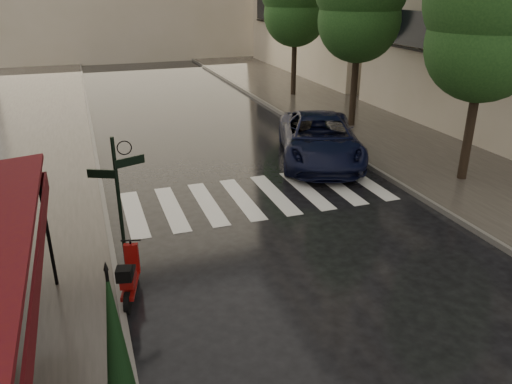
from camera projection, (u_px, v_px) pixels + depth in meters
ground at (214, 343)px, 8.89m from camera, size 120.00×120.00×0.00m
sidewalk_near at (7, 160)px, 17.93m from camera, size 6.00×60.00×0.12m
sidewalk_far at (366, 125)px, 22.44m from camera, size 5.50×60.00×0.12m
curb_near at (95, 151)px, 18.86m from camera, size 0.12×60.00×0.16m
curb_far at (309, 130)px, 21.58m from camera, size 0.12×60.00×0.16m
crosswalk at (258, 196)px, 15.01m from camera, size 7.85×3.20×0.01m
signpost at (119, 195)px, 10.43m from camera, size 1.17×0.29×3.10m
tree_near at (490, 7)px, 14.12m from camera, size 3.80×3.80×7.99m
scooter at (130, 277)px, 10.00m from camera, size 0.63×1.54×1.03m
parked_car at (319, 139)px, 17.81m from camera, size 4.46×6.37×1.62m
parasol_front at (117, 347)px, 6.48m from camera, size 0.48×0.48×2.67m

